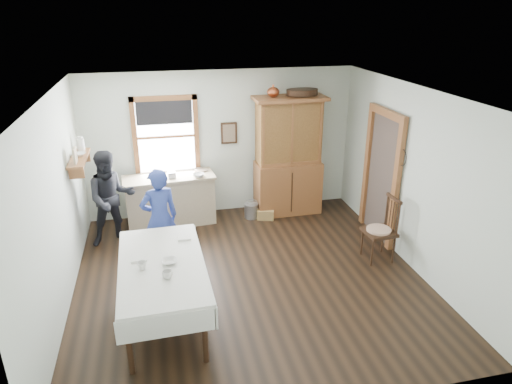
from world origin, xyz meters
TOP-DOWN VIEW (x-y plane):
  - room at (0.00, 0.00)m, footprint 5.01×5.01m
  - window at (-1.00, 2.47)m, footprint 1.18×0.07m
  - doorway at (2.46, 0.85)m, footprint 0.09×1.14m
  - wall_shelf at (-2.37, 1.54)m, footprint 0.24×1.00m
  - framed_picture at (0.15, 2.46)m, footprint 0.30×0.04m
  - rug_beater at (2.45, 0.30)m, footprint 0.01×0.27m
  - work_counter at (-1.02, 2.10)m, footprint 1.65×0.74m
  - china_hutch at (1.21, 2.15)m, footprint 1.33×0.65m
  - dining_table at (-1.24, -0.69)m, footprint 1.11×2.05m
  - spindle_chair at (2.09, 0.08)m, footprint 0.52×0.52m
  - pail at (0.47, 2.01)m, footprint 0.26×0.26m
  - wicker_basket at (0.72, 1.91)m, footprint 0.36×0.30m
  - woman_blue at (-1.23, 0.68)m, footprint 0.60×0.47m
  - figure_dark at (-1.98, 1.57)m, footprint 0.83×0.71m
  - table_cup_a at (-1.19, -1.04)m, footprint 0.14×0.14m
  - table_cup_b at (-1.47, -0.78)m, footprint 0.14×0.14m
  - table_bowl at (-1.15, -0.71)m, footprint 0.22×0.22m
  - counter_book at (-0.52, 2.24)m, footprint 0.23×0.26m
  - counter_bowl at (-0.50, 1.95)m, footprint 0.20×0.20m
  - shelf_bowl at (-2.37, 1.55)m, footprint 0.22×0.22m

SIDE VIEW (x-z plane):
  - wicker_basket at x=0.72m, z-range 0.00..0.18m
  - pail at x=0.47m, z-range 0.00..0.28m
  - dining_table at x=-1.24m, z-range 0.00..0.81m
  - work_counter at x=-1.02m, z-range 0.00..0.92m
  - spindle_chair at x=2.09m, z-range 0.00..1.05m
  - woman_blue at x=-1.23m, z-range 0.00..1.45m
  - figure_dark at x=-1.98m, z-range 0.00..1.49m
  - table_bowl at x=-1.15m, z-range 0.81..0.87m
  - table_cup_a at x=-1.19m, z-range 0.81..0.91m
  - table_cup_b at x=-1.47m, z-range 0.81..0.92m
  - counter_book at x=-0.52m, z-range 0.92..0.94m
  - counter_bowl at x=-0.50m, z-range 0.92..0.99m
  - china_hutch at x=1.21m, z-range 0.00..2.24m
  - doorway at x=2.46m, z-range 0.05..2.27m
  - room at x=0.00m, z-range 0.00..2.70m
  - framed_picture at x=0.15m, z-range 1.35..1.75m
  - wall_shelf at x=-2.37m, z-range 1.35..1.79m
  - shelf_bowl at x=-2.37m, z-range 1.57..1.62m
  - window at x=-1.00m, z-range 0.89..2.37m
  - rug_beater at x=2.45m, z-range 1.58..1.86m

